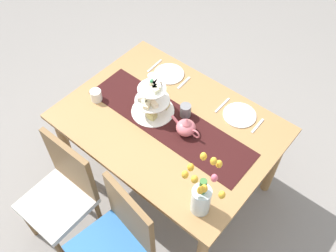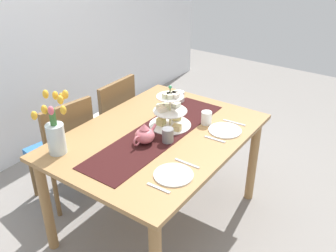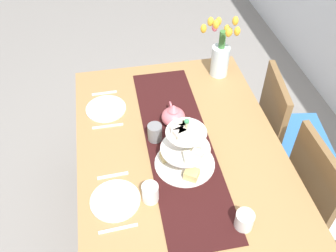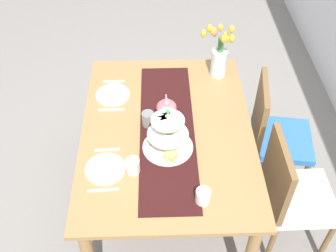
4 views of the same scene
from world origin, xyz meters
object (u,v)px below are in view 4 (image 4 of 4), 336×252
(fork_right, at_px, (107,150))
(mug_white_text, at_px, (133,166))
(cream_jug, at_px, (203,196))
(dinner_plate_right, at_px, (105,169))
(dining_table, at_px, (167,142))
(knife_left, at_px, (111,110))
(mug_grey, at_px, (148,119))
(knife_right, at_px, (103,190))
(fork_left, at_px, (114,81))
(chair_right, at_px, (291,192))
(tulip_vase, at_px, (219,56))
(teapot, at_px, (166,107))
(tiered_cake_stand, at_px, (168,136))
(dinner_plate_left, at_px, (113,95))
(chair_left, at_px, (273,132))

(fork_right, bearing_deg, mug_white_text, 44.43)
(cream_jug, distance_m, dinner_plate_right, 0.58)
(dining_table, height_order, knife_left, knife_left)
(dining_table, bearing_deg, mug_grey, -112.38)
(dinner_plate_right, height_order, knife_right, dinner_plate_right)
(dinner_plate_right, bearing_deg, fork_right, 180.00)
(fork_left, xyz_separation_m, fork_right, (0.64, 0.00, 0.00))
(fork_left, relative_size, knife_left, 0.88)
(chair_right, distance_m, tulip_vase, 1.02)
(fork_right, bearing_deg, fork_left, 180.00)
(tulip_vase, distance_m, fork_right, 1.03)
(teapot, distance_m, knife_right, 0.69)
(teapot, bearing_deg, tiered_cake_stand, 0.53)
(chair_right, relative_size, mug_white_text, 9.58)
(chair_right, relative_size, dinner_plate_left, 3.96)
(dinner_plate_right, bearing_deg, mug_grey, 145.43)
(cream_jug, distance_m, fork_left, 1.14)
(tiered_cake_stand, distance_m, fork_right, 0.38)
(dining_table, bearing_deg, cream_jug, 18.07)
(chair_right, height_order, cream_jug, chair_right)
(tiered_cake_stand, xyz_separation_m, fork_left, (-0.63, -0.36, -0.11))
(mug_grey, bearing_deg, fork_left, -150.92)
(knife_left, height_order, mug_grey, mug_grey)
(tulip_vase, relative_size, mug_grey, 4.43)
(dinner_plate_right, bearing_deg, dining_table, 130.07)
(dining_table, height_order, mug_white_text, mug_white_text)
(dining_table, relative_size, cream_jug, 17.03)
(dinner_plate_right, xyz_separation_m, mug_white_text, (0.02, 0.16, 0.04))
(teapot, relative_size, mug_grey, 2.51)
(fork_right, distance_m, mug_grey, 0.32)
(cream_jug, height_order, fork_left, cream_jug)
(chair_left, bearing_deg, dining_table, -74.03)
(teapot, bearing_deg, dinner_plate_left, -118.14)
(mug_grey, bearing_deg, dining_table, 67.62)
(knife_right, relative_size, mug_white_text, 1.79)
(teapot, relative_size, fork_right, 1.59)
(tiered_cake_stand, bearing_deg, dinner_plate_left, -143.54)
(chair_right, relative_size, mug_grey, 9.58)
(cream_jug, distance_m, dinner_plate_left, 1.02)
(mug_grey, bearing_deg, knife_right, -25.96)
(cream_jug, relative_size, knife_left, 0.50)
(dining_table, xyz_separation_m, fork_right, (0.16, -0.36, 0.11))
(teapot, relative_size, mug_white_text, 2.51)
(fork_left, relative_size, fork_right, 1.00)
(tiered_cake_stand, relative_size, fork_left, 2.03)
(cream_jug, distance_m, knife_right, 0.54)
(chair_right, bearing_deg, dinner_plate_left, -119.73)
(chair_right, distance_m, teapot, 0.94)
(cream_jug, bearing_deg, fork_right, -125.11)
(chair_right, distance_m, fork_left, 1.39)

